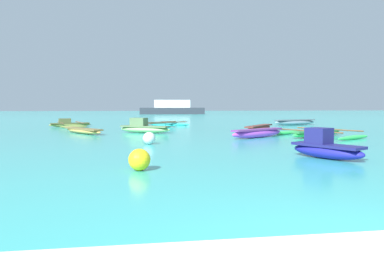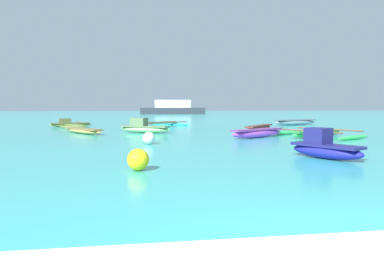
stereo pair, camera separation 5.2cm
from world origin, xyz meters
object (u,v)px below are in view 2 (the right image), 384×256
(moored_boat_3, at_px, (295,122))
(moored_boat_1, at_px, (163,124))
(mooring_buoy_1, at_px, (149,138))
(moored_boat_8, at_px, (325,148))
(moored_boat_7, at_px, (257,133))
(moored_boat_4, at_px, (317,133))
(moored_boat_0, at_px, (70,124))
(distant_ferry, at_px, (173,108))
(moored_boat_5, at_px, (144,128))
(mooring_buoy_0, at_px, (138,160))
(moored_boat_6, at_px, (83,130))
(moored_boat_2, at_px, (259,128))

(moored_boat_3, bearing_deg, moored_boat_1, 166.96)
(mooring_buoy_1, bearing_deg, moored_boat_8, -41.49)
(moored_boat_7, relative_size, mooring_buoy_1, 6.67)
(moored_boat_4, xyz_separation_m, mooring_buoy_1, (-8.71, -2.32, 0.08))
(moored_boat_8, height_order, mooring_buoy_1, moored_boat_8)
(moored_boat_0, distance_m, moored_boat_4, 18.23)
(distant_ferry, bearing_deg, mooring_buoy_1, -95.75)
(moored_boat_5, bearing_deg, mooring_buoy_0, -62.10)
(moored_boat_6, height_order, mooring_buoy_1, mooring_buoy_1)
(moored_boat_5, bearing_deg, moored_boat_3, 56.70)
(moored_boat_4, bearing_deg, moored_boat_8, -145.55)
(mooring_buoy_1, xyz_separation_m, distant_ferry, (5.57, 55.28, 0.91))
(moored_boat_2, xyz_separation_m, moored_boat_7, (-1.49, -4.03, 0.02))
(moored_boat_4, bearing_deg, moored_boat_0, 114.35)
(moored_boat_1, relative_size, moored_boat_7, 1.34)
(moored_boat_1, bearing_deg, moored_boat_8, -30.07)
(moored_boat_4, height_order, moored_boat_8, moored_boat_8)
(moored_boat_2, relative_size, mooring_buoy_0, 6.56)
(moored_boat_2, bearing_deg, moored_boat_0, 99.64)
(moored_boat_6, xyz_separation_m, mooring_buoy_0, (3.36, -12.04, 0.09))
(moored_boat_0, xyz_separation_m, moored_boat_3, (18.29, -0.27, 0.05))
(moored_boat_0, distance_m, distant_ferry, 43.61)
(moored_boat_3, height_order, moored_boat_7, moored_boat_3)
(moored_boat_4, distance_m, moored_boat_5, 9.72)
(moored_boat_4, relative_size, moored_boat_8, 2.06)
(moored_boat_5, xyz_separation_m, moored_boat_6, (-3.50, -0.01, -0.13))
(moored_boat_8, height_order, distant_ferry, distant_ferry)
(moored_boat_2, bearing_deg, moored_boat_6, 128.53)
(moored_boat_5, xyz_separation_m, moored_boat_8, (5.44, -10.83, 0.01))
(moored_boat_1, xyz_separation_m, mooring_buoy_1, (-1.26, -12.19, 0.08))
(moored_boat_0, xyz_separation_m, moored_boat_6, (2.20, -7.03, -0.03))
(moored_boat_6, bearing_deg, moored_boat_7, 30.95)
(moored_boat_1, xyz_separation_m, mooring_buoy_0, (-1.60, -18.04, 0.10))
(moored_boat_4, bearing_deg, moored_boat_3, 41.95)
(moored_boat_3, distance_m, distant_ferry, 42.89)
(moored_boat_5, relative_size, moored_boat_6, 0.89)
(moored_boat_2, height_order, moored_boat_3, moored_boat_3)
(moored_boat_4, distance_m, mooring_buoy_1, 9.02)
(moored_boat_2, bearing_deg, moored_boat_8, -151.04)
(moored_boat_7, bearing_deg, mooring_buoy_0, -157.06)
(moored_boat_7, distance_m, distant_ferry, 53.02)
(mooring_buoy_0, bearing_deg, moored_boat_7, 54.47)
(moored_boat_0, bearing_deg, moored_boat_3, -19.86)
(moored_boat_0, relative_size, mooring_buoy_0, 7.93)
(moored_boat_5, bearing_deg, moored_boat_8, -34.82)
(moored_boat_5, height_order, mooring_buoy_0, moored_boat_5)
(moored_boat_8, bearing_deg, moored_boat_0, -176.93)
(moored_boat_4, relative_size, moored_boat_6, 1.35)
(moored_boat_2, xyz_separation_m, distant_ferry, (-1.38, 48.98, 0.95))
(moored_boat_3, relative_size, moored_boat_5, 1.31)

